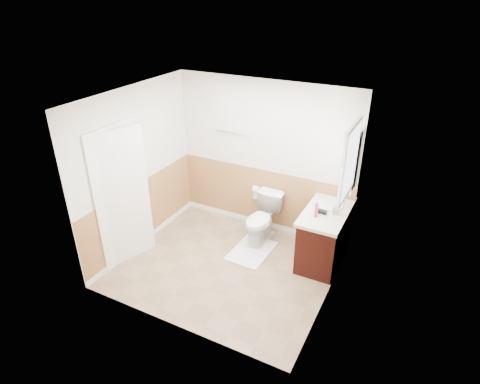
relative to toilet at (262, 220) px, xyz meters
The scene contains 32 objects.
floor 0.96m from the toilet, 101.67° to the right, with size 3.00×3.00×0.00m, color #8C7051.
ceiling 2.29m from the toilet, 101.67° to the right, with size 3.00×3.00×0.00m, color white.
wall_back 0.98m from the toilet, 111.94° to the left, with size 3.00×3.00×0.00m, color silver.
wall_front 2.33m from the toilet, 94.70° to the right, with size 3.00×3.00×0.00m, color silver.
wall_left 2.07m from the toilet, 152.87° to the right, with size 3.00×3.00×0.00m, color silver.
wall_right 1.80m from the toilet, 33.02° to the right, with size 3.00×3.00×0.00m, color silver.
wainscot_back 0.48m from the toilet, 112.49° to the left, with size 3.00×3.00×0.00m, color #A16B40.
wainscot_front 2.16m from the toilet, 94.72° to the right, with size 3.00×3.00×0.00m, color #A16B40.
wainscot_left 1.88m from the toilet, 152.70° to the right, with size 2.60×2.60×0.00m, color #A16B40.
wainscot_right 1.57m from the toilet, 33.26° to the right, with size 2.60×2.60×0.00m, color #A16B40.
toilet is the anchor object (origin of this frame).
bath_mat 0.52m from the toilet, 90.00° to the right, with size 0.55×0.80×0.02m, color white.
vanity_cabinet 1.04m from the toilet, ahead, with size 0.55×1.10×0.80m, color black.
vanity_knob_left 0.76m from the toilet, ahead, with size 0.03×0.03×0.03m, color silver.
vanity_knob_right 0.76m from the toilet, ahead, with size 0.03×0.03×0.03m, color silver.
countertop 1.11m from the toilet, ahead, with size 0.60×1.15×0.05m, color beige.
sink_basin 1.14m from the toilet, ahead, with size 0.36×0.36×0.02m, color silver.
faucet 1.33m from the toilet, ahead, with size 0.02×0.02×0.14m, color silver.
lotion_bottle 1.13m from the toilet, 16.92° to the right, with size 0.05×0.05×0.22m, color #C1324B.
soap_dispenser 1.28m from the toilet, ahead, with size 0.08×0.08×0.18m, color gray.
hair_dryer_body 1.12m from the toilet, ahead, with size 0.07×0.07×0.14m, color black.
hair_dryer_handle 1.08m from the toilet, 10.05° to the right, with size 0.03×0.03×0.07m, color black.
mirror_panel 1.76m from the toilet, 10.49° to the left, with size 0.02×0.35×0.90m, color silver.
window_frame 1.90m from the toilet, 11.86° to the right, with size 0.04×0.80×1.00m, color white.
window_glass 1.91m from the toilet, 11.72° to the right, with size 0.01×0.70×0.90m, color white.
door 2.15m from the toilet, 140.30° to the right, with size 0.05×0.80×2.04m, color white.
door_frame 2.20m from the toilet, 141.62° to the right, with size 0.02×0.92×2.10m, color white.
door_knob 1.89m from the toilet, 147.16° to the right, with size 0.06×0.06×0.06m, color silver.
towel_bar 1.47m from the toilet, 151.89° to the left, with size 0.02×0.02×0.62m, color silver.
tp_holder_bar 0.56m from the toilet, 126.97° to the left, with size 0.02×0.02×0.14m, color silver.
tp_roll 0.56m from the toilet, 126.97° to the left, with size 0.11×0.11×0.10m, color white.
tp_sheet 0.50m from the toilet, 126.97° to the left, with size 0.10×0.01×0.16m, color white.
Camera 1 is at (2.35, -4.14, 3.73)m, focal length 29.96 mm.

